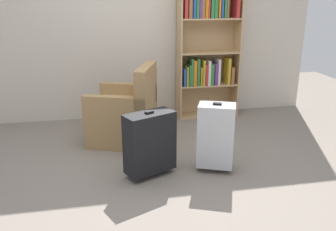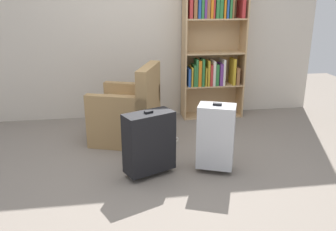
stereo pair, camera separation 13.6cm
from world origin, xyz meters
name	(u,v)px [view 1 (the left image)]	position (x,y,z in m)	size (l,w,h in m)	color
ground_plane	(170,177)	(0.00, 0.00, 0.00)	(8.37, 8.37, 0.00)	slate
back_wall	(142,22)	(0.00, 1.94, 1.30)	(4.79, 0.10, 2.60)	beige
bookshelf	(207,47)	(0.86, 1.73, 0.97)	(0.84, 0.31, 1.78)	tan
armchair	(126,115)	(-0.32, 1.00, 0.32)	(0.89, 0.89, 0.90)	#9E7A4C
mug	(170,140)	(0.16, 0.79, 0.05)	(0.12, 0.08, 0.10)	white
suitcase_silver	(216,136)	(0.47, 0.07, 0.36)	(0.41, 0.34, 0.69)	#B7BABF
suitcase_black	(150,142)	(-0.17, 0.08, 0.34)	(0.52, 0.39, 0.65)	black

